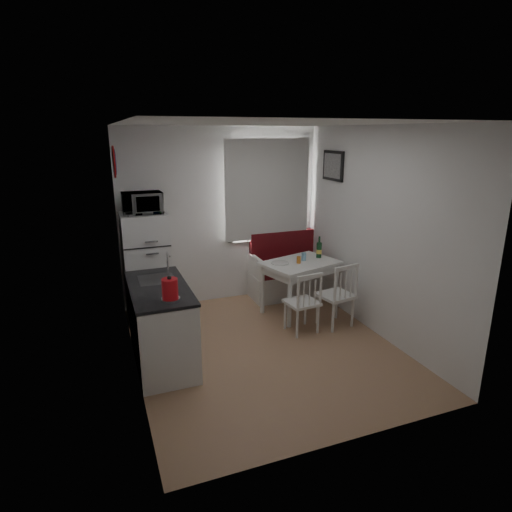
# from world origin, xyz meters

# --- Properties ---
(floor) EXTENTS (3.00, 3.50, 0.02)m
(floor) POSITION_xyz_m (0.00, 0.00, 0.00)
(floor) COLOR tan
(floor) RESTS_ON ground
(ceiling) EXTENTS (3.00, 3.50, 0.02)m
(ceiling) POSITION_xyz_m (0.00, 0.00, 2.60)
(ceiling) COLOR white
(ceiling) RESTS_ON wall_back
(wall_back) EXTENTS (3.00, 0.02, 2.60)m
(wall_back) POSITION_xyz_m (0.00, 1.75, 1.30)
(wall_back) COLOR white
(wall_back) RESTS_ON floor
(wall_front) EXTENTS (3.00, 0.02, 2.60)m
(wall_front) POSITION_xyz_m (0.00, -1.75, 1.30)
(wall_front) COLOR white
(wall_front) RESTS_ON floor
(wall_left) EXTENTS (0.02, 3.50, 2.60)m
(wall_left) POSITION_xyz_m (-1.50, 0.00, 1.30)
(wall_left) COLOR white
(wall_left) RESTS_ON floor
(wall_right) EXTENTS (0.02, 3.50, 2.60)m
(wall_right) POSITION_xyz_m (1.50, 0.00, 1.30)
(wall_right) COLOR white
(wall_right) RESTS_ON floor
(window) EXTENTS (1.22, 0.06, 1.47)m
(window) POSITION_xyz_m (0.70, 1.72, 1.62)
(window) COLOR white
(window) RESTS_ON wall_back
(curtain) EXTENTS (1.35, 0.02, 1.50)m
(curtain) POSITION_xyz_m (0.70, 1.65, 1.68)
(curtain) COLOR white
(curtain) RESTS_ON wall_back
(kitchen_counter) EXTENTS (0.62, 1.32, 1.16)m
(kitchen_counter) POSITION_xyz_m (-1.20, 0.16, 0.46)
(kitchen_counter) COLOR white
(kitchen_counter) RESTS_ON floor
(wall_sign) EXTENTS (0.03, 0.40, 0.40)m
(wall_sign) POSITION_xyz_m (-1.47, 1.45, 2.15)
(wall_sign) COLOR navy
(wall_sign) RESTS_ON wall_left
(picture_frame) EXTENTS (0.04, 0.52, 0.42)m
(picture_frame) POSITION_xyz_m (1.48, 1.10, 2.05)
(picture_frame) COLOR black
(picture_frame) RESTS_ON wall_right
(bench) EXTENTS (1.41, 0.54, 1.01)m
(bench) POSITION_xyz_m (1.10, 1.51, 0.33)
(bench) COLOR white
(bench) RESTS_ON floor
(dining_table) EXTENTS (1.17, 0.96, 0.76)m
(dining_table) POSITION_xyz_m (0.86, 0.84, 0.67)
(dining_table) COLOR white
(dining_table) RESTS_ON floor
(chair_left) EXTENTS (0.43, 0.41, 0.45)m
(chair_left) POSITION_xyz_m (0.61, 0.18, 0.51)
(chair_left) COLOR white
(chair_left) RESTS_ON floor
(chair_right) EXTENTS (0.48, 0.46, 0.48)m
(chair_right) POSITION_xyz_m (1.11, 0.17, 0.55)
(chair_right) COLOR white
(chair_right) RESTS_ON floor
(fridge) EXTENTS (0.60, 0.60, 1.49)m
(fridge) POSITION_xyz_m (-1.18, 1.40, 0.75)
(fridge) COLOR white
(fridge) RESTS_ON floor
(microwave) EXTENTS (0.50, 0.34, 0.28)m
(microwave) POSITION_xyz_m (-1.18, 1.35, 1.63)
(microwave) COLOR white
(microwave) RESTS_ON fridge
(kettle) EXTENTS (0.19, 0.19, 0.25)m
(kettle) POSITION_xyz_m (-1.15, -0.32, 1.03)
(kettle) COLOR red
(kettle) RESTS_ON kitchen_counter
(wine_bottle) EXTENTS (0.08, 0.08, 0.31)m
(wine_bottle) POSITION_xyz_m (1.21, 0.94, 0.91)
(wine_bottle) COLOR #133D1F
(wine_bottle) RESTS_ON dining_table
(drinking_glass_orange) EXTENTS (0.06, 0.06, 0.10)m
(drinking_glass_orange) POSITION_xyz_m (0.81, 0.79, 0.81)
(drinking_glass_orange) COLOR orange
(drinking_glass_orange) RESTS_ON dining_table
(drinking_glass_blue) EXTENTS (0.07, 0.07, 0.11)m
(drinking_glass_blue) POSITION_xyz_m (0.94, 0.89, 0.81)
(drinking_glass_blue) COLOR #77ABCA
(drinking_glass_blue) RESTS_ON dining_table
(plate) EXTENTS (0.24, 0.24, 0.02)m
(plate) POSITION_xyz_m (0.56, 0.86, 0.77)
(plate) COLOR white
(plate) RESTS_ON dining_table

